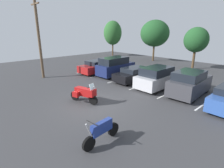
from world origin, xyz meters
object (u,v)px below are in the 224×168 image
car_charcoal (190,83)px  motorcycle_second (102,131)px  motorcycle_touring (85,93)px  car_navy (115,67)px  car_black (135,74)px  car_silver (158,78)px  utility_pole (39,38)px  car_red (99,66)px

car_charcoal → motorcycle_second: bearing=-89.7°
car_charcoal → motorcycle_touring: bearing=-122.3°
car_navy → car_black: size_ratio=0.93×
car_black → car_silver: (2.66, -0.33, 0.22)m
car_navy → car_charcoal: bearing=-0.8°
motorcycle_second → utility_pole: (-12.67, 2.64, 3.43)m
car_charcoal → utility_pole: bearing=-154.8°
car_red → car_charcoal: (10.51, 0.28, 0.22)m
car_red → car_silver: car_silver is taller
motorcycle_second → car_red: 13.44m
utility_pole → motorcycle_second: bearing=-11.8°
car_navy → car_charcoal: car_navy is taller
car_navy → utility_pole: bearing=-126.8°
car_silver → car_navy: bearing=176.6°
motorcycle_touring → car_red: (-6.35, 6.31, 0.02)m
car_silver → car_charcoal: (2.63, 0.22, 0.03)m
motorcycle_touring → car_charcoal: car_charcoal is taller
car_silver → car_red: bearing=-179.6°
car_red → utility_pole: (-2.12, -5.68, 3.29)m
motorcycle_touring → utility_pole: (-8.47, 0.63, 3.31)m
car_red → utility_pole: bearing=-110.5°
motorcycle_second → car_silver: (-2.67, 8.37, 0.33)m
motorcycle_second → car_black: bearing=121.5°
utility_pole → car_charcoal: bearing=25.2°
utility_pole → car_black: bearing=39.6°
motorcycle_second → car_charcoal: bearing=90.3°
motorcycle_second → car_silver: 8.80m
car_silver → car_charcoal: size_ratio=1.00×
car_silver → utility_pole: utility_pole is taller
car_black → car_silver: 2.69m
car_red → car_black: size_ratio=1.03×
car_red → car_charcoal: car_charcoal is taller
motorcycle_touring → car_navy: (-3.94, 6.69, 0.32)m
car_charcoal → utility_pole: size_ratio=0.56×
car_red → car_silver: (7.88, 0.06, 0.19)m
car_black → car_charcoal: size_ratio=1.09×
car_navy → motorcycle_second: bearing=-46.9°
car_black → car_charcoal: car_charcoal is taller
car_black → utility_pole: utility_pole is taller
car_silver → utility_pole: size_ratio=0.56×
motorcycle_touring → car_black: 6.79m
car_charcoal → car_black: bearing=178.9°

